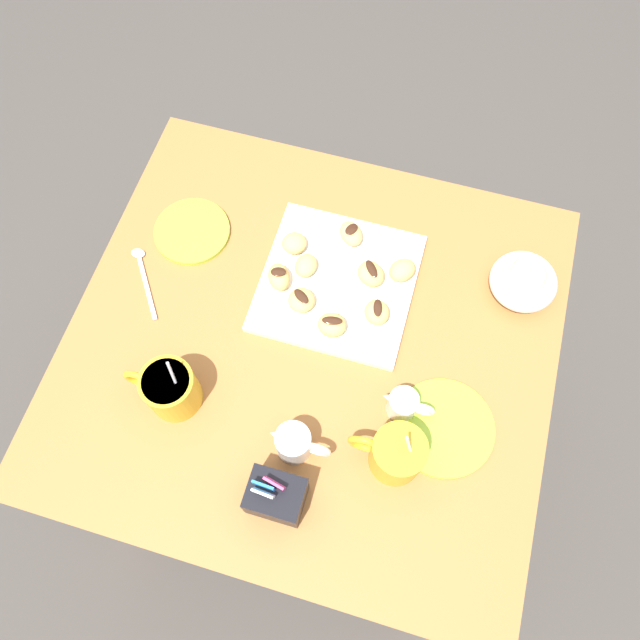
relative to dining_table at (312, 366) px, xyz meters
name	(u,v)px	position (x,y,z in m)	size (l,w,h in m)	color
ground_plane	(314,433)	(0.00, 0.00, -0.59)	(8.00, 8.00, 0.00)	#423D38
dining_table	(312,366)	(0.00, 0.00, 0.00)	(0.89, 0.84, 0.72)	#A36633
pastry_plate_square	(338,283)	(-0.02, -0.13, 0.15)	(0.29, 0.29, 0.02)	silver
coffee_mug_mustard_left	(396,453)	(-0.20, 0.17, 0.19)	(0.13, 0.09, 0.15)	gold
coffee_mug_mustard_right	(170,388)	(0.20, 0.17, 0.19)	(0.13, 0.09, 0.15)	gold
cream_pitcher_white	(295,443)	(-0.03, 0.20, 0.18)	(0.10, 0.06, 0.07)	silver
sugar_caddy	(276,496)	(-0.03, 0.29, 0.18)	(0.09, 0.07, 0.11)	black
ice_cream_bowl	(524,280)	(-0.35, -0.21, 0.18)	(0.13, 0.13, 0.09)	silver
chocolate_sauce_pitcher	(404,404)	(-0.19, 0.08, 0.17)	(0.09, 0.05, 0.06)	silver
saucer_lime_left	(444,428)	(-0.27, 0.09, 0.14)	(0.18, 0.18, 0.01)	#9EC633
saucer_lime_right	(192,231)	(0.29, -0.16, 0.14)	(0.15, 0.15, 0.01)	#9EC633
loose_spoon_near_saucer	(143,274)	(0.35, -0.04, 0.14)	(0.10, 0.14, 0.01)	silver
beignet_0	(402,270)	(-0.13, -0.17, 0.17)	(0.05, 0.04, 0.04)	#E5B260
beignet_1	(371,274)	(-0.07, -0.15, 0.17)	(0.06, 0.05, 0.04)	#E5B260
chocolate_drizzle_1	(372,269)	(-0.07, -0.15, 0.19)	(0.04, 0.02, 0.01)	#381E11
beignet_2	(351,234)	(-0.01, -0.23, 0.17)	(0.04, 0.06, 0.03)	#E5B260
chocolate_drizzle_2	(351,229)	(-0.01, -0.23, 0.19)	(0.03, 0.02, 0.01)	#381E11
beignet_3	(279,277)	(0.09, -0.09, 0.17)	(0.04, 0.06, 0.04)	#E5B260
chocolate_drizzle_3	(278,272)	(0.09, -0.09, 0.19)	(0.03, 0.02, 0.01)	#381E11
beignet_4	(306,266)	(0.05, -0.13, 0.17)	(0.04, 0.05, 0.03)	#E5B260
beignet_5	(377,312)	(-0.10, -0.08, 0.17)	(0.05, 0.05, 0.04)	#E5B260
chocolate_drizzle_5	(378,308)	(-0.10, -0.08, 0.19)	(0.03, 0.02, 0.01)	#381E11
beignet_6	(301,300)	(0.04, -0.06, 0.17)	(0.05, 0.05, 0.03)	#E5B260
chocolate_drizzle_6	(301,296)	(0.04, -0.06, 0.19)	(0.04, 0.02, 0.01)	#381E11
beignet_7	(332,325)	(-0.03, -0.03, 0.17)	(0.05, 0.05, 0.04)	#E5B260
chocolate_drizzle_7	(332,321)	(-0.03, -0.03, 0.19)	(0.04, 0.02, 0.01)	#381E11
beignet_8	(294,243)	(0.08, -0.17, 0.17)	(0.05, 0.05, 0.03)	#E5B260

